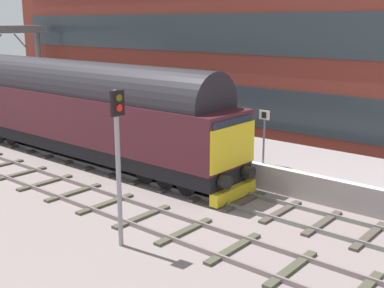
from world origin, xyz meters
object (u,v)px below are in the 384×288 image
Objects in this scene: signal_post_near at (118,152)px; platform_number_sign at (264,129)px; diesel_locomotive at (80,108)px; waiting_passenger at (115,110)px.

platform_number_sign is (7.14, -0.35, -0.46)m from signal_post_near.
diesel_locomotive is 8.59× the size of platform_number_sign.
waiting_passenger is at bearing 86.02° from platform_number_sign.
platform_number_sign is at bearing -78.17° from diesel_locomotive.
signal_post_near is 2.18× the size of platform_number_sign.
diesel_locomotive is 11.03× the size of waiting_passenger.
diesel_locomotive reaches higher than waiting_passenger.
platform_number_sign is at bearing -2.79° from signal_post_near.
signal_post_near is 2.80× the size of waiting_passenger.
waiting_passenger is at bearing 49.28° from signal_post_near.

